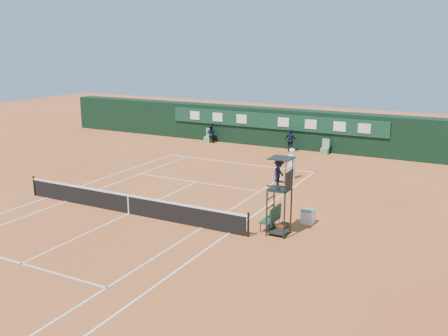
% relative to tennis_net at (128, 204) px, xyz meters
% --- Properties ---
extents(ground, '(90.00, 90.00, 0.00)m').
position_rel_tennis_net_xyz_m(ground, '(0.00, 0.00, -0.51)').
color(ground, '#BF602D').
rests_on(ground, ground).
extents(court_lines, '(11.05, 23.85, 0.01)m').
position_rel_tennis_net_xyz_m(court_lines, '(0.00, 0.00, -0.50)').
color(court_lines, white).
rests_on(court_lines, ground).
extents(tennis_net, '(12.90, 0.10, 1.10)m').
position_rel_tennis_net_xyz_m(tennis_net, '(0.00, 0.00, 0.00)').
color(tennis_net, black).
rests_on(tennis_net, ground).
extents(back_wall, '(40.00, 1.65, 3.00)m').
position_rel_tennis_net_xyz_m(back_wall, '(0.00, 18.74, 1.00)').
color(back_wall, black).
rests_on(back_wall, ground).
extents(linesman_chair_left, '(0.55, 0.50, 1.15)m').
position_rel_tennis_net_xyz_m(linesman_chair_left, '(-5.50, 17.48, -0.19)').
color(linesman_chair_left, '#619566').
rests_on(linesman_chair_left, ground).
extents(linesman_chair_right, '(0.55, 0.50, 1.15)m').
position_rel_tennis_net_xyz_m(linesman_chair_right, '(4.50, 17.48, -0.19)').
color(linesman_chair_right, '#54815F').
rests_on(linesman_chair_right, ground).
extents(umpire_chair, '(0.96, 0.95, 3.42)m').
position_rel_tennis_net_xyz_m(umpire_chair, '(7.42, 0.88, 1.95)').
color(umpire_chair, black).
rests_on(umpire_chair, ground).
extents(player_bench, '(0.56, 1.20, 1.10)m').
position_rel_tennis_net_xyz_m(player_bench, '(6.98, 1.27, 0.09)').
color(player_bench, '#173A26').
rests_on(player_bench, ground).
extents(tennis_bag, '(0.37, 0.79, 0.29)m').
position_rel_tennis_net_xyz_m(tennis_bag, '(7.45, 1.36, -0.36)').
color(tennis_bag, black).
rests_on(tennis_bag, ground).
extents(cooler, '(0.57, 0.57, 0.65)m').
position_rel_tennis_net_xyz_m(cooler, '(8.12, 2.80, -0.18)').
color(cooler, silver).
rests_on(cooler, ground).
extents(tennis_ball, '(0.07, 0.07, 0.07)m').
position_rel_tennis_net_xyz_m(tennis_ball, '(2.70, 11.05, -0.48)').
color(tennis_ball, '#CAD331').
rests_on(tennis_ball, ground).
extents(player, '(0.82, 0.82, 1.92)m').
position_rel_tennis_net_xyz_m(player, '(4.70, 9.74, 0.45)').
color(player, white).
rests_on(player, ground).
extents(ball_kid_left, '(0.80, 0.68, 1.47)m').
position_rel_tennis_net_xyz_m(ball_kid_left, '(-5.20, 17.40, 0.23)').
color(ball_kid_left, black).
rests_on(ball_kid_left, ground).
extents(ball_kid_right, '(1.07, 0.57, 1.73)m').
position_rel_tennis_net_xyz_m(ball_kid_right, '(1.94, 17.07, 0.36)').
color(ball_kid_right, black).
rests_on(ball_kid_right, ground).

